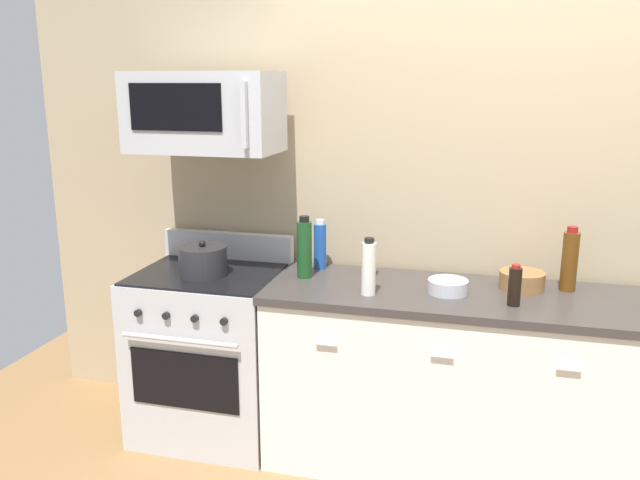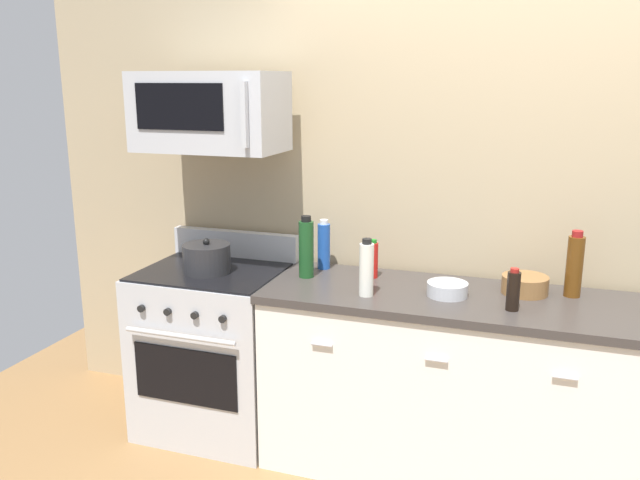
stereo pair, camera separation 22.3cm
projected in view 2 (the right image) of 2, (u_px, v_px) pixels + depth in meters
ground_plane at (494, 477)px, 3.21m from camera, size 6.46×6.46×0.00m
back_wall at (517, 194)px, 3.26m from camera, size 5.38×0.10×2.70m
counter_unit at (500, 392)px, 3.10m from camera, size 2.29×0.66×0.92m
range_oven at (216, 348)px, 3.58m from camera, size 0.76×0.69×1.07m
microwave at (210, 112)px, 3.31m from camera, size 0.74×0.44×0.40m
bottle_vinegar_white at (366, 269)px, 3.03m from camera, size 0.07×0.07×0.28m
bottle_wine_green at (306, 248)px, 3.31m from camera, size 0.08×0.08×0.32m
bottle_soda_blue at (324, 245)px, 3.47m from camera, size 0.07×0.07×0.27m
bottle_wine_amber at (575, 265)px, 3.02m from camera, size 0.08×0.08×0.32m
bottle_hot_sauce_red at (373, 260)px, 3.32m from camera, size 0.05×0.05×0.20m
bottle_soy_sauce_dark at (513, 290)px, 2.84m from camera, size 0.06×0.06×0.19m
bowl_wooden_salad at (525, 284)px, 3.08m from camera, size 0.22×0.22×0.09m
bowl_steel_prep at (447, 289)px, 3.05m from camera, size 0.19×0.19×0.06m
stockpot at (207, 258)px, 3.40m from camera, size 0.25×0.25×0.19m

